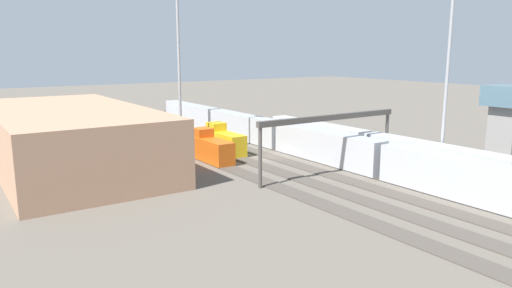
# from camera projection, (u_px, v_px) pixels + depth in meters

# --- Properties ---
(ground_plane) EXTENTS (400.00, 400.00, 0.00)m
(ground_plane) POSITION_uv_depth(u_px,v_px,m) (271.00, 157.00, 80.37)
(ground_plane) COLOR #60594F
(track_bed_0) EXTENTS (140.00, 2.80, 0.12)m
(track_bed_0) POSITION_uv_depth(u_px,v_px,m) (315.00, 150.00, 85.85)
(track_bed_0) COLOR #4C443D
(track_bed_0) RESTS_ON ground_plane
(track_bed_1) EXTENTS (140.00, 2.80, 0.12)m
(track_bed_1) POSITION_uv_depth(u_px,v_px,m) (294.00, 153.00, 83.11)
(track_bed_1) COLOR #3D3833
(track_bed_1) RESTS_ON ground_plane
(track_bed_2) EXTENTS (140.00, 2.80, 0.12)m
(track_bed_2) POSITION_uv_depth(u_px,v_px,m) (271.00, 157.00, 80.36)
(track_bed_2) COLOR #4C443D
(track_bed_2) RESTS_ON ground_plane
(track_bed_3) EXTENTS (140.00, 2.80, 0.12)m
(track_bed_3) POSITION_uv_depth(u_px,v_px,m) (246.00, 160.00, 77.61)
(track_bed_3) COLOR #4C443D
(track_bed_3) RESTS_ON ground_plane
(track_bed_4) EXTENTS (140.00, 2.80, 0.12)m
(track_bed_4) POSITION_uv_depth(u_px,v_px,m) (220.00, 164.00, 74.87)
(track_bed_4) COLOR #4C443D
(track_bed_4) RESTS_ON ground_plane
(train_on_track_0) EXTENTS (47.20, 3.06, 5.00)m
(train_on_track_0) POSITION_uv_depth(u_px,v_px,m) (367.00, 147.00, 75.28)
(train_on_track_0) COLOR silver
(train_on_track_0) RESTS_ON ground_plane
(train_on_track_3) EXTENTS (10.00, 3.00, 5.00)m
(train_on_track_3) POSITION_uv_depth(u_px,v_px,m) (224.00, 141.00, 83.06)
(train_on_track_3) COLOR gold
(train_on_track_3) RESTS_ON ground_plane
(train_on_track_4) EXTENTS (10.00, 3.00, 5.00)m
(train_on_track_4) POSITION_uv_depth(u_px,v_px,m) (211.00, 148.00, 76.81)
(train_on_track_4) COLOR #D85914
(train_on_track_4) RESTS_ON ground_plane
(train_on_track_1) EXTENTS (95.60, 3.00, 5.00)m
(train_on_track_1) POSITION_uv_depth(u_px,v_px,m) (280.00, 136.00, 85.88)
(train_on_track_1) COLOR #B7BABF
(train_on_track_1) RESTS_ON ground_plane
(light_mast_0) EXTENTS (2.80, 0.70, 28.57)m
(light_mast_0) POSITION_uv_depth(u_px,v_px,m) (449.00, 48.00, 63.77)
(light_mast_0) COLOR #9EA0A5
(light_mast_0) RESTS_ON ground_plane
(light_mast_1) EXTENTS (2.80, 0.70, 31.55)m
(light_mast_1) POSITION_uv_depth(u_px,v_px,m) (178.00, 39.00, 77.42)
(light_mast_1) COLOR #9EA0A5
(light_mast_1) RESTS_ON ground_plane
(signal_gantry) EXTENTS (0.70, 25.00, 8.80)m
(signal_gantry) POSITION_uv_depth(u_px,v_px,m) (330.00, 124.00, 67.27)
(signal_gantry) COLOR #4C4742
(signal_gantry) RESTS_ON ground_plane
(maintenance_shed) EXTENTS (44.18, 20.72, 9.22)m
(maintenance_shed) POSITION_uv_depth(u_px,v_px,m) (69.00, 138.00, 72.62)
(maintenance_shed) COLOR tan
(maintenance_shed) RESTS_ON ground_plane
(control_tower) EXTENTS (6.00, 6.00, 12.68)m
(control_tower) POSITION_uv_depth(u_px,v_px,m) (508.00, 121.00, 70.39)
(control_tower) COLOR gray
(control_tower) RESTS_ON ground_plane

